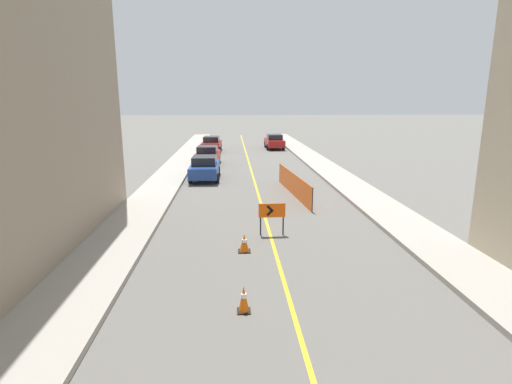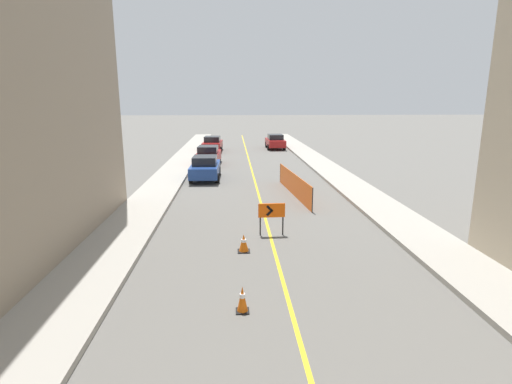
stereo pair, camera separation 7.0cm
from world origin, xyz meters
TOP-DOWN VIEW (x-y plane):
  - lane_stripe at (0.00, 33.05)m, footprint 0.12×66.10m
  - sidewalk_left at (-5.79, 33.05)m, footprint 2.33×66.10m
  - sidewalk_right at (5.79, 33.05)m, footprint 2.33×66.10m
  - traffic_cone_third at (-1.23, 14.31)m, footprint 0.34×0.34m
  - traffic_cone_fourth at (-1.08, 18.41)m, footprint 0.43×0.43m
  - arrow_barricade_primary at (0.06, 20.11)m, footprint 1.05×0.10m
  - safety_mesh_fence at (1.96, 26.84)m, footprint 0.71×7.36m
  - parked_car_curb_near at (-3.28, 31.71)m, footprint 1.94×4.33m
  - parked_car_curb_mid at (-3.43, 37.77)m, footprint 2.01×4.38m
  - parked_car_curb_far at (-3.50, 46.57)m, footprint 2.00×4.38m
  - parked_car_opposite_side at (3.22, 48.66)m, footprint 1.95×4.34m

SIDE VIEW (x-z plane):
  - lane_stripe at x=0.00m, z-range 0.00..0.01m
  - sidewalk_left at x=-5.79m, z-range 0.00..0.18m
  - sidewalk_right at x=5.79m, z-range 0.00..0.18m
  - traffic_cone_fourth at x=-1.08m, z-range 0.00..0.63m
  - traffic_cone_third at x=-1.23m, z-range 0.00..0.69m
  - safety_mesh_fence at x=1.96m, z-range 0.00..1.22m
  - parked_car_curb_near at x=-3.28m, z-range 0.00..1.59m
  - parked_car_curb_mid at x=-3.43m, z-range 0.00..1.59m
  - parked_car_curb_far at x=-3.50m, z-range 0.00..1.59m
  - parked_car_opposite_side at x=3.22m, z-range 0.00..1.59m
  - arrow_barricade_primary at x=0.06m, z-range 0.29..1.59m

